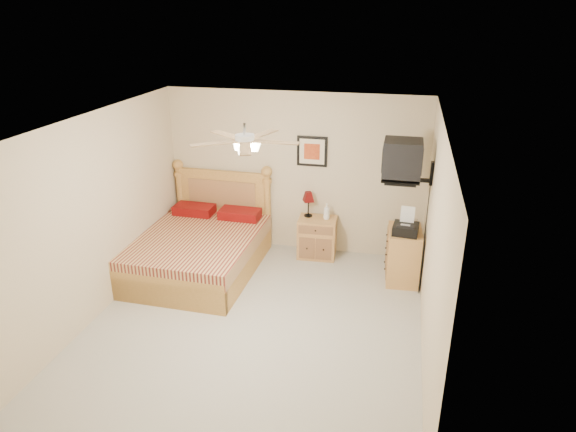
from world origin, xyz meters
name	(u,v)px	position (x,y,z in m)	size (l,w,h in m)	color
floor	(256,323)	(0.00, 0.00, 0.00)	(4.50, 4.50, 0.00)	#ADA99C
ceiling	(250,123)	(0.00, 0.00, 2.50)	(4.00, 4.50, 0.04)	white
wall_back	(295,173)	(0.00, 2.25, 1.25)	(4.00, 0.04, 2.50)	beige
wall_front	(168,350)	(0.00, -2.25, 1.25)	(4.00, 0.04, 2.50)	beige
wall_left	(97,216)	(-2.00, 0.00, 1.25)	(0.04, 4.50, 2.50)	beige
wall_right	(433,248)	(2.00, 0.00, 1.25)	(0.04, 4.50, 2.50)	beige
bed	(197,229)	(-1.19, 1.12, 0.68)	(1.61, 2.11, 1.37)	#AB7D35
nightstand	(317,237)	(0.41, 2.00, 0.31)	(0.58, 0.43, 0.63)	#AA6E3E
table_lamp	(308,204)	(0.25, 2.08, 0.83)	(0.22, 0.22, 0.40)	#530707
lotion_bottle	(327,211)	(0.55, 2.03, 0.75)	(0.09, 0.10, 0.25)	white
framed_picture	(312,151)	(0.27, 2.23, 1.62)	(0.46, 0.04, 0.46)	black
dresser	(403,255)	(1.73, 1.54, 0.38)	(0.45, 0.65, 0.77)	tan
fax_machine	(406,222)	(1.73, 1.43, 0.94)	(0.33, 0.35, 0.35)	black
magazine_lower	(402,222)	(1.67, 1.79, 0.78)	(0.21, 0.28, 0.03)	#C0AF98
magazine_upper	(403,221)	(1.69, 1.80, 0.80)	(0.19, 0.26, 0.02)	gray
wall_tv	(414,162)	(1.75, 1.34, 1.81)	(0.56, 0.46, 0.58)	black
ceiling_fan	(245,140)	(0.00, -0.20, 2.36)	(1.14, 1.14, 0.28)	white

